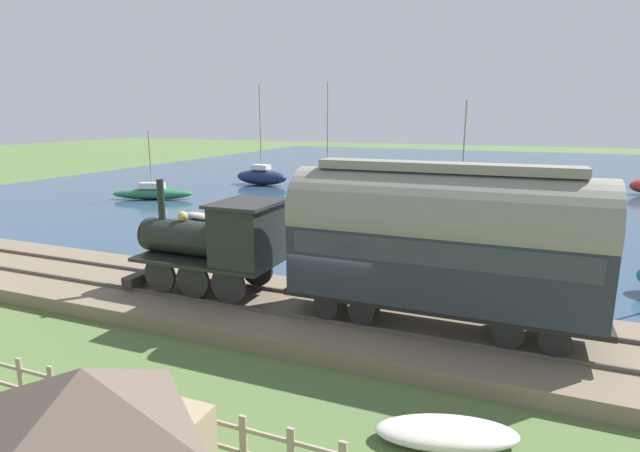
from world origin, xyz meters
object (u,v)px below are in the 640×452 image
sailboat_navy (261,176)px  beached_dinghy (447,433)px  rowboat_far_out (254,221)px  sailboat_green (153,193)px  rowboat_off_pier (200,216)px  rowboat_near_shore (194,255)px  steam_locomotive (219,240)px  foreground_shed (89,440)px  rowboat_mid_harbor (539,285)px  sailboat_white (460,202)px  passenger_coach (440,239)px  sailboat_gray (327,176)px

sailboat_navy → beached_dinghy: 38.16m
sailboat_navy → rowboat_far_out: size_ratio=3.46×
sailboat_green → rowboat_off_pier: bearing=-143.8°
rowboat_near_shore → rowboat_off_pier: 9.24m
rowboat_far_out → beached_dinghy: bearing=-156.4°
steam_locomotive → foreground_shed: bearing=-160.1°
foreground_shed → rowboat_mid_harbor: bearing=-26.0°
steam_locomotive → beached_dinghy: steam_locomotive is taller
rowboat_mid_harbor → foreground_shed: bearing=-153.1°
rowboat_mid_harbor → sailboat_green: bearing=120.6°
rowboat_mid_harbor → rowboat_off_pier: rowboat_mid_harbor is taller
sailboat_white → rowboat_near_shore: 19.66m
rowboat_off_pier → passenger_coach: bearing=-107.5°
sailboat_gray → rowboat_mid_harbor: size_ratio=3.59×
sailboat_green → rowboat_far_out: sailboat_green is taller
sailboat_navy → rowboat_far_out: bearing=-151.9°
sailboat_white → foreground_shed: sailboat_white is taller
rowboat_far_out → rowboat_off_pier: (0.44, 4.05, -0.08)m
foreground_shed → sailboat_gray: bearing=15.9°
steam_locomotive → rowboat_off_pier: steam_locomotive is taller
foreground_shed → beached_dinghy: bearing=-51.8°
passenger_coach → rowboat_near_shore: size_ratio=3.08×
steam_locomotive → rowboat_off_pier: (11.87, 9.31, -2.15)m
passenger_coach → sailboat_green: bearing=55.3°
rowboat_mid_harbor → sailboat_navy: bearing=100.2°
sailboat_green → sailboat_navy: 11.02m
beached_dinghy → steam_locomotive: bearing=61.3°
sailboat_green → beached_dinghy: (-21.24, -25.24, -0.27)m
rowboat_far_out → foreground_shed: bearing=-173.6°
passenger_coach → foreground_shed: 9.42m
passenger_coach → rowboat_off_pier: bearing=54.1°
passenger_coach → rowboat_off_pier: passenger_coach is taller
rowboat_off_pier → foreground_shed: 23.70m
passenger_coach → rowboat_near_shore: bearing=69.7°
sailboat_green → rowboat_mid_harbor: bearing=-133.9°
beached_dinghy → sailboat_navy: bearing=34.2°
passenger_coach → rowboat_off_pier: 20.43m
steam_locomotive → sailboat_navy: bearing=26.2°
sailboat_green → rowboat_off_pier: 9.34m
rowboat_far_out → foreground_shed: (-19.77, -8.29, 1.05)m
rowboat_far_out → rowboat_mid_harbor: (-5.70, -15.14, -0.04)m
passenger_coach → rowboat_far_out: (11.43, 12.34, -2.77)m
sailboat_gray → sailboat_navy: (-2.16, 5.71, -0.04)m
sailboat_navy → sailboat_gray: bearing=-68.5°
sailboat_navy → rowboat_near_shore: (-23.00, -9.20, -0.51)m
foreground_shed → rowboat_far_out: bearing=22.8°
sailboat_gray → steam_locomotive: bearing=-166.5°
passenger_coach → sailboat_white: size_ratio=1.17×
steam_locomotive → passenger_coach: bearing=-90.0°
rowboat_far_out → rowboat_off_pier: 4.07m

